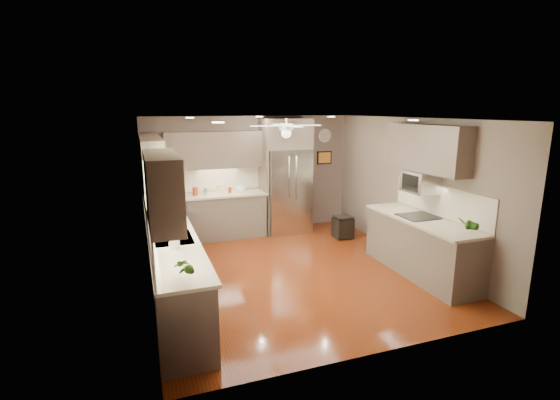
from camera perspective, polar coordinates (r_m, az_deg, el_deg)
floor at (r=6.88m, az=1.71°, el=-9.91°), size 5.00×5.00×0.00m
ceiling at (r=6.36m, az=1.86°, el=11.38°), size 5.00×5.00×0.00m
wall_back at (r=8.84m, az=-4.14°, el=3.60°), size 4.50×0.00×4.50m
wall_front at (r=4.36m, az=13.90°, el=-6.39°), size 4.50×0.00×4.50m
wall_left at (r=6.08m, az=-18.40°, el=-1.24°), size 0.00×5.00×5.00m
wall_right at (r=7.61m, az=17.78°, el=1.52°), size 0.00×5.00×5.00m
canister_a at (r=8.34m, az=-11.83°, el=1.20°), size 0.12×0.12×0.17m
canister_b at (r=8.38m, az=-10.43°, el=1.24°), size 0.10×0.10×0.13m
canister_c at (r=8.48m, az=-8.51°, el=1.58°), size 0.12×0.12×0.18m
canister_d at (r=8.47m, az=-7.09°, el=1.40°), size 0.08×0.08×0.11m
soap_bottle at (r=6.28m, az=-16.57°, el=-2.67°), size 0.10×0.10×0.20m
potted_plant_left at (r=4.24m, az=-13.45°, el=-9.15°), size 0.19×0.15×0.31m
potted_plant_right at (r=6.15m, az=24.80°, el=-3.09°), size 0.21×0.18×0.32m
bowl at (r=8.51m, az=-5.55°, el=1.27°), size 0.24×0.24×0.05m
left_run at (r=6.45m, az=-15.31°, el=-7.35°), size 0.65×4.70×1.45m
back_run at (r=8.55m, az=-8.21°, el=-2.06°), size 1.85×0.65×1.45m
uppers at (r=6.85m, az=-6.19°, el=6.15°), size 4.50×4.70×0.95m
window at (r=5.53m, az=-18.16°, el=0.61°), size 0.05×1.12×0.92m
sink at (r=5.70m, az=-14.80°, el=-5.50°), size 0.50×0.70×0.32m
refrigerator at (r=8.74m, az=0.90°, el=3.12°), size 1.06×0.75×2.45m
right_run at (r=6.99m, az=19.20°, el=-6.03°), size 0.70×2.20×1.45m
microwave at (r=7.00m, az=19.15°, el=2.41°), size 0.43×0.55×0.34m
ceiling_fan at (r=6.64m, az=0.89°, el=10.00°), size 1.18×1.18×0.32m
recessed_lights at (r=6.72m, az=0.26°, el=11.41°), size 2.84×3.14×0.01m
wall_clock at (r=9.35m, az=6.32°, el=8.99°), size 0.30×0.03×0.30m
framed_print at (r=9.39m, az=6.26°, el=5.94°), size 0.36×0.03×0.30m
stool at (r=8.56m, az=8.83°, el=-3.77°), size 0.37×0.37×0.45m
paper_towel at (r=5.22m, az=-14.68°, el=-5.18°), size 0.13×0.13×0.33m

